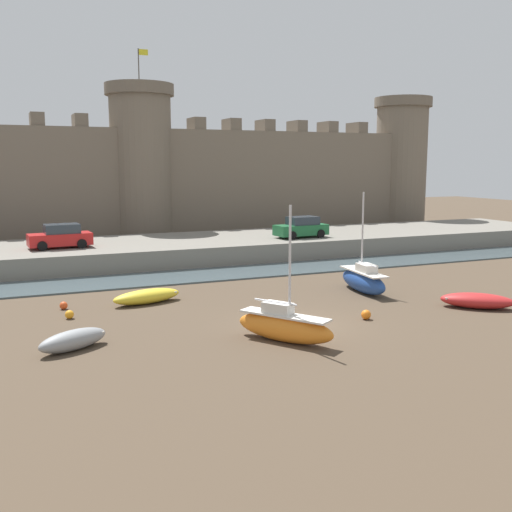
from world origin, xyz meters
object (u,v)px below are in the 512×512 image
Objects in this scene: sailboat_foreground_centre at (284,326)px; mooring_buoy_near_shore at (366,315)px; rowboat_foreground_right at (477,300)px; car_quay_east at (60,237)px; rowboat_midflat_centre at (73,340)px; mooring_buoy_off_centre at (64,306)px; sailboat_near_channel_left at (363,280)px; rowboat_midflat_right at (147,296)px; car_quay_centre_east at (301,227)px; mooring_buoy_mid_mud at (69,315)px.

sailboat_foreground_centre reaches higher than mooring_buoy_near_shore.
car_quay_east reaches higher than rowboat_foreground_right.
rowboat_midflat_centre is 6.73× the size of mooring_buoy_near_shore.
sailboat_foreground_centre is (7.93, -2.19, 0.25)m from rowboat_midflat_centre.
rowboat_foreground_right is 9.25× the size of mooring_buoy_off_centre.
rowboat_foreground_right is at bearing -59.64° from sailboat_near_channel_left.
rowboat_midflat_centre reaches higher than rowboat_foreground_right.
sailboat_near_channel_left reaches higher than rowboat_midflat_right.
rowboat_foreground_right is at bearing -2.70° from mooring_buoy_near_shore.
car_quay_east is (-17.65, 1.22, 0.00)m from car_quay_centre_east.
car_quay_centre_east is (6.10, 18.23, 1.98)m from mooring_buoy_near_shore.
car_quay_centre_east reaches higher than rowboat_midflat_centre.
sailboat_foreground_centre reaches higher than mooring_buoy_mid_mud.
rowboat_midflat_centre reaches higher than mooring_buoy_near_shore.
rowboat_midflat_centre is 0.55× the size of sailboat_foreground_centre.
sailboat_near_channel_left reaches higher than mooring_buoy_off_centre.
car_quay_centre_east is 17.69m from car_quay_east.
mooring_buoy_mid_mud is 14.15m from car_quay_east.
rowboat_midflat_right is 9.92× the size of mooring_buoy_off_centre.
rowboat_midflat_right is at bearing 153.38° from rowboat_foreground_right.
car_quay_centre_east is at bearing 90.54° from rowboat_foreground_right.
sailboat_foreground_centre is 13.69× the size of mooring_buoy_mid_mud.
car_quay_east is (-17.82, 19.75, 1.82)m from rowboat_foreground_right.
rowboat_foreground_right is at bearing -2.59° from rowboat_midflat_centre.
rowboat_midflat_right is at bearing -76.24° from car_quay_east.
sailboat_near_channel_left is 1.45× the size of rowboat_midflat_right.
sailboat_near_channel_left reaches higher than rowboat_foreground_right.
car_quay_east reaches higher than rowboat_midflat_centre.
rowboat_foreground_right is 0.85× the size of car_quay_east.
mooring_buoy_off_centre is (0.30, 6.89, -0.21)m from rowboat_midflat_centre.
sailboat_near_channel_left is 1.32× the size of car_quay_centre_east.
car_quay_east is (-14.69, 14.40, 1.52)m from sailboat_near_channel_left.
car_quay_east is at bearing 103.76° from rowboat_midflat_right.
car_quay_centre_east reaches higher than rowboat_midflat_right.
sailboat_foreground_centre reaches higher than rowboat_midflat_centre.
sailboat_foreground_centre reaches higher than car_quay_east.
sailboat_near_channel_left is at bearing -102.65° from car_quay_centre_east.
mooring_buoy_mid_mud is (0.07, -1.99, 0.01)m from mooring_buoy_off_centre.
mooring_buoy_near_shore is 0.11× the size of car_quay_centre_east.
rowboat_midflat_centre is 7.49× the size of mooring_buoy_mid_mud.
mooring_buoy_mid_mud is (-12.52, 5.48, -0.02)m from mooring_buoy_near_shore.
mooring_buoy_off_centre is at bearing 175.18° from rowboat_midflat_right.
rowboat_midflat_right is 18.46m from car_quay_centre_east.
rowboat_midflat_centre is 0.71× the size of car_quay_east.
mooring_buoy_off_centre is 1.99m from mooring_buoy_mid_mud.
car_quay_centre_east reaches higher than mooring_buoy_mid_mud.
rowboat_midflat_centre is 0.54× the size of sailboat_near_channel_left.
sailboat_foreground_centre reaches higher than mooring_buoy_off_centre.
rowboat_midflat_right is 0.91× the size of car_quay_centre_east.
rowboat_midflat_centre is 16.65m from sailboat_near_channel_left.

